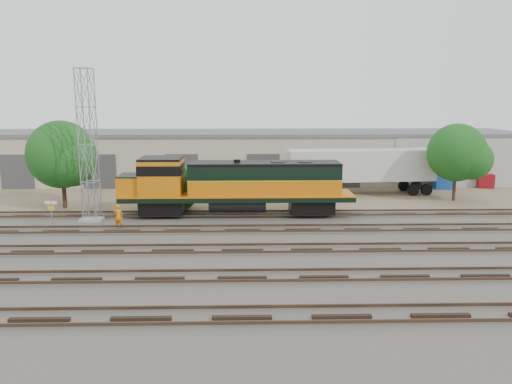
{
  "coord_description": "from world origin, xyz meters",
  "views": [
    {
      "loc": [
        0.12,
        -30.63,
        8.62
      ],
      "look_at": [
        0.95,
        4.0,
        2.2
      ],
      "focal_mm": 35.0,
      "sensor_mm": 36.0,
      "label": 1
    }
  ],
  "objects_px": {
    "locomotive": "(233,185)",
    "signal_tower": "(88,148)",
    "semi_trailer": "(364,166)",
    "worker": "(118,216)"
  },
  "relations": [
    {
      "from": "signal_tower",
      "to": "semi_trailer",
      "type": "relative_size",
      "value": 0.79
    },
    {
      "from": "signal_tower",
      "to": "semi_trailer",
      "type": "height_order",
      "value": "signal_tower"
    },
    {
      "from": "semi_trailer",
      "to": "signal_tower",
      "type": "bearing_deg",
      "value": -160.94
    },
    {
      "from": "worker",
      "to": "semi_trailer",
      "type": "distance_m",
      "value": 22.97
    },
    {
      "from": "semi_trailer",
      "to": "locomotive",
      "type": "bearing_deg",
      "value": -148.65
    },
    {
      "from": "locomotive",
      "to": "semi_trailer",
      "type": "height_order",
      "value": "locomotive"
    },
    {
      "from": "signal_tower",
      "to": "worker",
      "type": "height_order",
      "value": "signal_tower"
    },
    {
      "from": "locomotive",
      "to": "semi_trailer",
      "type": "bearing_deg",
      "value": 35.69
    },
    {
      "from": "signal_tower",
      "to": "worker",
      "type": "distance_m",
      "value": 5.58
    },
    {
      "from": "locomotive",
      "to": "signal_tower",
      "type": "relative_size",
      "value": 1.61
    }
  ]
}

